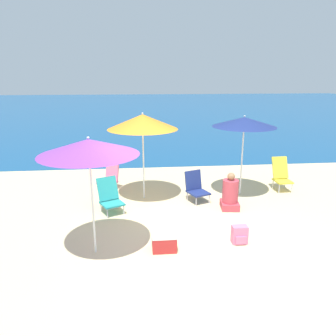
{
  "coord_description": "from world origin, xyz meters",
  "views": [
    {
      "loc": [
        -0.82,
        -5.61,
        2.99
      ],
      "look_at": [
        -0.15,
        1.25,
        1.0
      ],
      "focal_mm": 35.0,
      "sensor_mm": 36.0,
      "label": 1
    }
  ],
  "objects_px": {
    "beach_umbrella_purple": "(89,147)",
    "beach_chair_yellow": "(281,174)",
    "beach_umbrella_orange": "(143,122)",
    "cooler_box": "(164,241)",
    "beach_chair_navy": "(196,187)",
    "beach_chair_pink": "(110,177)",
    "backpack_pink": "(240,235)",
    "beach_chair_teal": "(110,196)",
    "person_seated_near": "(230,194)",
    "beach_umbrella_navy": "(244,122)"
  },
  "relations": [
    {
      "from": "beach_umbrella_navy",
      "to": "backpack_pink",
      "type": "relative_size",
      "value": 5.99
    },
    {
      "from": "beach_chair_navy",
      "to": "beach_umbrella_purple",
      "type": "bearing_deg",
      "value": -156.45
    },
    {
      "from": "beach_chair_teal",
      "to": "person_seated_near",
      "type": "xyz_separation_m",
      "value": [
        2.72,
        -0.09,
        -0.03
      ]
    },
    {
      "from": "beach_umbrella_navy",
      "to": "beach_umbrella_purple",
      "type": "height_order",
      "value": "beach_umbrella_purple"
    },
    {
      "from": "beach_umbrella_orange",
      "to": "beach_umbrella_navy",
      "type": "bearing_deg",
      "value": 0.61
    },
    {
      "from": "beach_chair_yellow",
      "to": "cooler_box",
      "type": "xyz_separation_m",
      "value": [
        -3.36,
        -2.82,
        -0.27
      ]
    },
    {
      "from": "beach_chair_yellow",
      "to": "person_seated_near",
      "type": "height_order",
      "value": "beach_chair_yellow"
    },
    {
      "from": "beach_chair_yellow",
      "to": "beach_chair_teal",
      "type": "height_order",
      "value": "beach_chair_yellow"
    },
    {
      "from": "beach_umbrella_purple",
      "to": "beach_chair_teal",
      "type": "xyz_separation_m",
      "value": [
        0.13,
        1.75,
        -1.5
      ]
    },
    {
      "from": "backpack_pink",
      "to": "cooler_box",
      "type": "distance_m",
      "value": 1.4
    },
    {
      "from": "beach_umbrella_orange",
      "to": "beach_chair_yellow",
      "type": "distance_m",
      "value": 3.93
    },
    {
      "from": "beach_umbrella_navy",
      "to": "backpack_pink",
      "type": "bearing_deg",
      "value": -107.74
    },
    {
      "from": "beach_umbrella_purple",
      "to": "beach_chair_teal",
      "type": "height_order",
      "value": "beach_umbrella_purple"
    },
    {
      "from": "beach_chair_yellow",
      "to": "beach_chair_pink",
      "type": "height_order",
      "value": "beach_chair_yellow"
    },
    {
      "from": "beach_chair_teal",
      "to": "beach_umbrella_orange",
      "type": "bearing_deg",
      "value": 18.78
    },
    {
      "from": "beach_umbrella_orange",
      "to": "beach_umbrella_purple",
      "type": "height_order",
      "value": "beach_umbrella_orange"
    },
    {
      "from": "beach_chair_pink",
      "to": "cooler_box",
      "type": "height_order",
      "value": "beach_chair_pink"
    },
    {
      "from": "beach_chair_pink",
      "to": "backpack_pink",
      "type": "relative_size",
      "value": 2.12
    },
    {
      "from": "beach_chair_teal",
      "to": "beach_chair_navy",
      "type": "bearing_deg",
      "value": -12.61
    },
    {
      "from": "beach_umbrella_orange",
      "to": "beach_chair_yellow",
      "type": "bearing_deg",
      "value": 4.1
    },
    {
      "from": "person_seated_near",
      "to": "backpack_pink",
      "type": "distance_m",
      "value": 1.62
    },
    {
      "from": "beach_chair_yellow",
      "to": "cooler_box",
      "type": "bearing_deg",
      "value": -142.31
    },
    {
      "from": "backpack_pink",
      "to": "cooler_box",
      "type": "height_order",
      "value": "same"
    },
    {
      "from": "beach_chair_yellow",
      "to": "beach_chair_navy",
      "type": "xyz_separation_m",
      "value": [
        -2.39,
        -0.56,
        -0.09
      ]
    },
    {
      "from": "beach_chair_teal",
      "to": "backpack_pink",
      "type": "xyz_separation_m",
      "value": [
        2.45,
        -1.68,
        -0.21
      ]
    },
    {
      "from": "beach_chair_teal",
      "to": "person_seated_near",
      "type": "height_order",
      "value": "person_seated_near"
    },
    {
      "from": "person_seated_near",
      "to": "cooler_box",
      "type": "relative_size",
      "value": 1.99
    },
    {
      "from": "beach_chair_yellow",
      "to": "person_seated_near",
      "type": "xyz_separation_m",
      "value": [
        -1.7,
        -1.13,
        -0.1
      ]
    },
    {
      "from": "person_seated_near",
      "to": "beach_umbrella_orange",
      "type": "bearing_deg",
      "value": 162.62
    },
    {
      "from": "beach_chair_navy",
      "to": "beach_chair_teal",
      "type": "relative_size",
      "value": 0.94
    },
    {
      "from": "beach_umbrella_orange",
      "to": "person_seated_near",
      "type": "xyz_separation_m",
      "value": [
        1.94,
        -0.87,
        -1.56
      ]
    },
    {
      "from": "person_seated_near",
      "to": "beach_umbrella_navy",
      "type": "bearing_deg",
      "value": 66.16
    },
    {
      "from": "beach_umbrella_purple",
      "to": "beach_chair_pink",
      "type": "relative_size",
      "value": 2.85
    },
    {
      "from": "beach_umbrella_purple",
      "to": "cooler_box",
      "type": "xyz_separation_m",
      "value": [
        1.19,
        -0.03,
        -1.7
      ]
    },
    {
      "from": "beach_chair_navy",
      "to": "beach_chair_pink",
      "type": "height_order",
      "value": "beach_chair_navy"
    },
    {
      "from": "beach_chair_teal",
      "to": "person_seated_near",
      "type": "bearing_deg",
      "value": -27.8
    },
    {
      "from": "beach_umbrella_orange",
      "to": "backpack_pink",
      "type": "height_order",
      "value": "beach_umbrella_orange"
    },
    {
      "from": "beach_umbrella_navy",
      "to": "backpack_pink",
      "type": "distance_m",
      "value": 3.11
    },
    {
      "from": "beach_chair_navy",
      "to": "beach_chair_pink",
      "type": "distance_m",
      "value": 2.39
    },
    {
      "from": "cooler_box",
      "to": "beach_umbrella_purple",
      "type": "bearing_deg",
      "value": 178.49
    },
    {
      "from": "beach_umbrella_orange",
      "to": "beach_chair_teal",
      "type": "height_order",
      "value": "beach_umbrella_orange"
    },
    {
      "from": "beach_chair_navy",
      "to": "beach_chair_pink",
      "type": "xyz_separation_m",
      "value": [
        -2.14,
        1.07,
        -0.02
      ]
    },
    {
      "from": "beach_chair_yellow",
      "to": "beach_chair_pink",
      "type": "relative_size",
      "value": 1.21
    },
    {
      "from": "beach_umbrella_purple",
      "to": "beach_chair_yellow",
      "type": "distance_m",
      "value": 5.53
    },
    {
      "from": "beach_chair_pink",
      "to": "cooler_box",
      "type": "xyz_separation_m",
      "value": [
        1.17,
        -3.33,
        -0.17
      ]
    },
    {
      "from": "beach_chair_pink",
      "to": "person_seated_near",
      "type": "height_order",
      "value": "person_seated_near"
    },
    {
      "from": "beach_chair_navy",
      "to": "cooler_box",
      "type": "distance_m",
      "value": 2.47
    },
    {
      "from": "beach_chair_navy",
      "to": "backpack_pink",
      "type": "distance_m",
      "value": 2.21
    },
    {
      "from": "beach_umbrella_navy",
      "to": "backpack_pink",
      "type": "xyz_separation_m",
      "value": [
        -0.79,
        -2.48,
        -1.7
      ]
    },
    {
      "from": "beach_umbrella_purple",
      "to": "beach_chair_pink",
      "type": "height_order",
      "value": "beach_umbrella_purple"
    }
  ]
}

